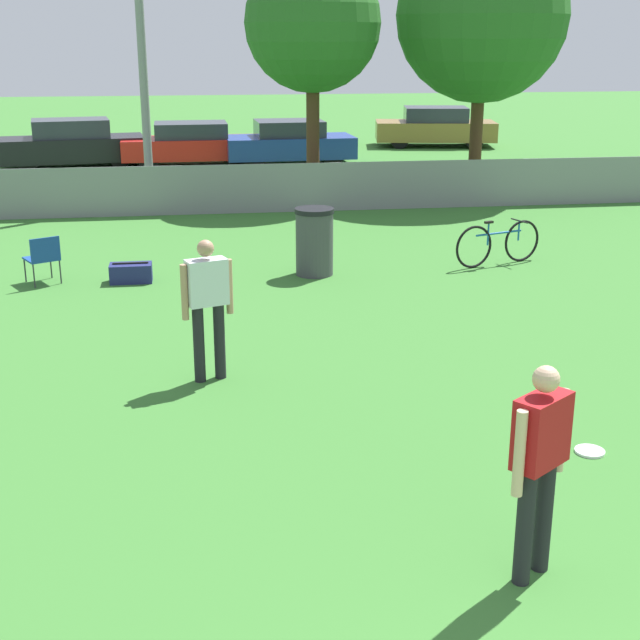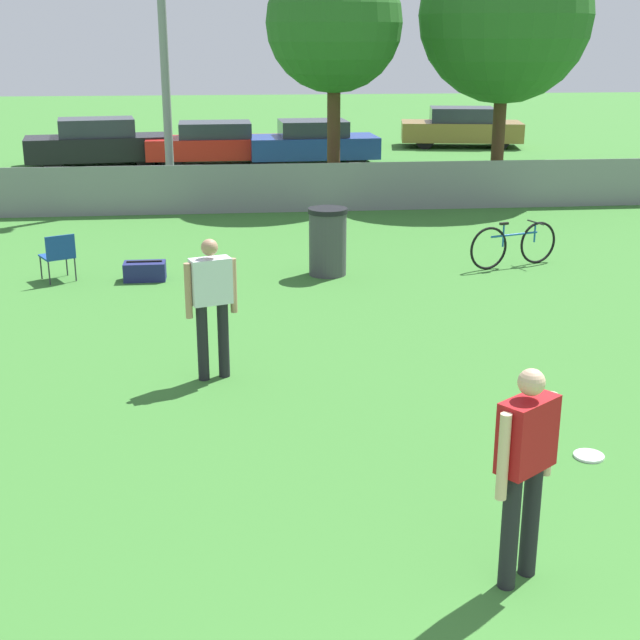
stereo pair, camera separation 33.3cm
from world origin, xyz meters
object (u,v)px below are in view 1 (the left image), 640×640
Objects in this scene: player_thrower_red at (540,457)px; gear_bag_sideline at (131,273)px; parked_car_blue at (289,143)px; parked_car_tan at (435,127)px; folding_chair_sideline at (43,256)px; bicycle_sideline at (498,243)px; tree_far_right at (482,15)px; trash_bin at (314,241)px; frisbee_disc at (590,451)px; tree_near_pole at (313,24)px; player_receiver_white at (208,299)px; parked_car_red at (191,144)px; parked_car_dark at (72,144)px.

player_thrower_red is 9.55m from gear_bag_sideline.
parked_car_tan reaches higher than parked_car_blue.
folding_chair_sideline is 0.18× the size of parked_car_tan.
player_thrower_red reaches higher than bicycle_sideline.
tree_far_right reaches higher than trash_bin.
frisbee_disc is 24.98m from parked_car_tan.
player_receiver_white is (-2.86, -11.96, -3.12)m from tree_near_pole.
parked_car_red reaches higher than folding_chair_sideline.
player_receiver_white and player_thrower_red have the same top height.
bicycle_sideline is (5.14, 4.79, -0.59)m from player_receiver_white.
frisbee_disc is 0.06× the size of parked_car_dark.
folding_chair_sideline is (-6.12, 7.08, 0.45)m from frisbee_disc.
player_thrower_red is 0.39× the size of parked_car_red.
folding_chair_sideline is at bearing -114.71° from parked_car_blue.
tree_near_pole is 15.01m from frisbee_disc.
tree_near_pole is at bearing -66.24° from parked_car_red.
tree_far_right reaches higher than parked_car_blue.
tree_near_pole reaches higher than frisbee_disc.
bicycle_sideline is (7.68, 0.17, -0.07)m from folding_chair_sideline.
frisbee_disc is 0.07× the size of parked_car_red.
trash_bin is at bearing -76.76° from parked_car_dark.
folding_chair_sideline is 1.17× the size of gear_bag_sideline.
gear_bag_sideline is (-3.03, -0.05, -0.41)m from trash_bin.
parked_car_tan is (12.36, 3.57, -0.00)m from parked_car_dark.
parked_car_blue reaches higher than frisbee_disc.
gear_bag_sideline is (-3.42, 8.88, -0.83)m from player_thrower_red.
player_thrower_red is at bearing -85.30° from parked_car_red.
parked_car_dark is (-2.51, 13.88, 0.53)m from gear_bag_sideline.
bicycle_sideline is 0.40× the size of parked_car_red.
parked_car_red is at bearing -127.92° from folding_chair_sideline.
player_receiver_white is at bearing -155.95° from bicycle_sideline.
player_receiver_white is 7.05m from bicycle_sideline.
parked_car_tan is at bearing 39.99° from player_thrower_red.
trash_bin is at bearing 103.64° from frisbee_disc.
player_receiver_white is 18.29m from parked_car_blue.
folding_chair_sideline is 7.68m from bicycle_sideline.
tree_far_right is 14.47m from player_receiver_white.
parked_car_red is (2.47, 13.64, 0.19)m from folding_chair_sideline.
player_thrower_red is 0.37× the size of parked_car_dark.
bicycle_sideline reaches higher than frisbee_disc.
parked_car_blue reaches higher than folding_chair_sideline.
bicycle_sideline is (2.28, -7.18, -3.72)m from tree_near_pole.
parked_car_tan is (8.76, 3.72, 0.04)m from parked_car_red.
tree_near_pole is 6.99m from parked_car_blue.
parked_car_dark reaches higher than bicycle_sideline.
bicycle_sideline is at bearing 2.29° from gear_bag_sideline.
player_thrower_red reaches higher than gear_bag_sideline.
tree_near_pole is 3.43× the size of player_thrower_red.
parked_car_blue is (5.49, 13.43, 0.20)m from folding_chair_sideline.
parked_car_blue is (0.70, 22.39, -0.32)m from player_thrower_red.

